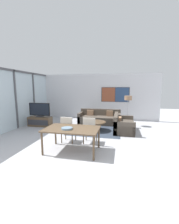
{
  "coord_description": "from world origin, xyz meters",
  "views": [
    {
      "loc": [
        1.64,
        -3.19,
        1.96
      ],
      "look_at": [
        0.33,
        2.9,
        0.95
      ],
      "focal_mm": 24.0,
      "sensor_mm": 36.0,
      "label": 1
    }
  ],
  "objects": [
    {
      "name": "sofa_side",
      "position": [
        1.7,
        3.59,
        0.27
      ],
      "size": [
        0.89,
        1.59,
        0.78
      ],
      "rotation": [
        0.0,
        0.0,
        1.57
      ],
      "color": "#51473D",
      "rests_on": "ground_plane"
    },
    {
      "name": "area_rug",
      "position": [
        0.48,
        3.46,
        0.0
      ],
      "size": [
        2.33,
        2.04,
        0.01
      ],
      "color": "#333D4C",
      "rests_on": "ground_plane"
    },
    {
      "name": "window_wall_left",
      "position": [
        -3.33,
        3.04,
        1.53
      ],
      "size": [
        0.07,
        6.09,
        2.8
      ],
      "color": "silver",
      "rests_on": "ground_plane"
    },
    {
      "name": "fruit_bowl",
      "position": [
        0.07,
        0.9,
        0.77
      ],
      "size": [
        0.34,
        0.34,
        0.05
      ],
      "color": "slate",
      "rests_on": "dining_table"
    },
    {
      "name": "wall_back",
      "position": [
        0.05,
        6.09,
        1.41
      ],
      "size": [
        7.68,
        0.09,
        2.8
      ],
      "color": "silver",
      "rests_on": "ground_plane"
    },
    {
      "name": "floor_lamp",
      "position": [
        1.96,
        4.76,
        1.34
      ],
      "size": [
        0.38,
        0.38,
        1.55
      ],
      "color": "#2D2D33",
      "rests_on": "ground_plane"
    },
    {
      "name": "dining_chair_left",
      "position": [
        -0.22,
        1.73,
        0.52
      ],
      "size": [
        0.46,
        0.46,
        0.95
      ],
      "color": "beige",
      "rests_on": "ground_plane"
    },
    {
      "name": "dining_chair_centre",
      "position": [
        0.58,
        1.77,
        0.52
      ],
      "size": [
        0.46,
        0.46,
        0.95
      ],
      "color": "beige",
      "rests_on": "ground_plane"
    },
    {
      "name": "sofa_main",
      "position": [
        0.48,
        4.85,
        0.27
      ],
      "size": [
        2.26,
        0.89,
        0.78
      ],
      "color": "#51473D",
      "rests_on": "ground_plane"
    },
    {
      "name": "tv_console",
      "position": [
        -2.44,
        3.63,
        0.24
      ],
      "size": [
        1.2,
        0.46,
        0.49
      ],
      "color": "brown",
      "rests_on": "ground_plane"
    },
    {
      "name": "coffee_table",
      "position": [
        0.48,
        3.46,
        0.31
      ],
      "size": [
        0.98,
        0.98,
        0.41
      ],
      "color": "brown",
      "rests_on": "ground_plane"
    },
    {
      "name": "ground_plane",
      "position": [
        0.0,
        0.0,
        0.0
      ],
      "size": [
        24.0,
        24.0,
        0.0
      ],
      "primitive_type": "plane",
      "color": "#B2B2B7"
    },
    {
      "name": "dining_table",
      "position": [
        0.18,
        1.03,
        0.67
      ],
      "size": [
        1.65,
        1.03,
        0.74
      ],
      "color": "brown",
      "rests_on": "ground_plane"
    },
    {
      "name": "television",
      "position": [
        -2.44,
        3.63,
        0.84
      ],
      "size": [
        1.12,
        0.2,
        0.72
      ],
      "color": "#2D2D33",
      "rests_on": "tv_console"
    }
  ]
}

